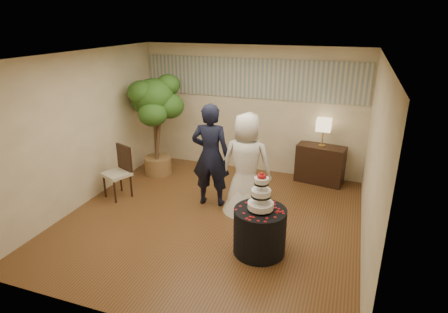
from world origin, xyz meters
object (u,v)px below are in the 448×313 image
at_px(groom, 211,155).
at_px(bride, 246,163).
at_px(console, 320,164).
at_px(cake_table, 260,231).
at_px(table_lamp, 323,133).
at_px(side_chair, 116,173).
at_px(ficus_tree, 155,125).
at_px(wedding_cake, 261,191).

height_order(groom, bride, groom).
bearing_deg(console, groom, -127.77).
relative_size(cake_table, table_lamp, 1.35).
xyz_separation_m(table_lamp, side_chair, (-3.66, -2.03, -0.59)).
bearing_deg(ficus_tree, cake_table, -37.06).
bearing_deg(table_lamp, wedding_cake, -101.35).
bearing_deg(cake_table, table_lamp, 78.65).
bearing_deg(wedding_cake, bride, 115.17).
relative_size(bride, wedding_cake, 3.09).
xyz_separation_m(bride, cake_table, (0.56, -1.20, -0.56)).
bearing_deg(cake_table, bride, 115.17).
bearing_deg(ficus_tree, bride, -23.13).
distance_m(cake_table, console, 2.97).
height_order(cake_table, ficus_tree, ficus_tree).
distance_m(groom, wedding_cake, 1.76).
height_order(bride, wedding_cake, bride).
xyz_separation_m(groom, cake_table, (1.25, -1.24, -0.61)).
xyz_separation_m(groom, bride, (0.69, -0.04, -0.05)).
bearing_deg(side_chair, wedding_cake, 7.46).
height_order(bride, cake_table, bride).
bearing_deg(wedding_cake, cake_table, 0.00).
height_order(cake_table, console, console).
bearing_deg(cake_table, ficus_tree, 142.94).
distance_m(cake_table, table_lamp, 3.07).
relative_size(cake_table, wedding_cake, 1.32).
bearing_deg(bride, groom, -5.18).
bearing_deg(groom, table_lamp, -144.43).
bearing_deg(wedding_cake, ficus_tree, 142.94).
relative_size(cake_table, ficus_tree, 0.35).
relative_size(groom, console, 1.98).
xyz_separation_m(console, side_chair, (-3.66, -2.03, 0.11)).
distance_m(table_lamp, ficus_tree, 3.57).
distance_m(wedding_cake, table_lamp, 2.97).
distance_m(wedding_cake, console, 3.03).
xyz_separation_m(cake_table, side_chair, (-3.08, 0.88, 0.16)).
bearing_deg(bride, table_lamp, -125.62).
xyz_separation_m(wedding_cake, side_chair, (-3.08, 0.88, -0.49)).
relative_size(groom, ficus_tree, 0.86).
bearing_deg(cake_table, groom, 135.38).
distance_m(bride, ficus_tree, 2.57).
xyz_separation_m(console, ficus_tree, (-3.50, -0.71, 0.72)).
relative_size(table_lamp, ficus_tree, 0.26).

